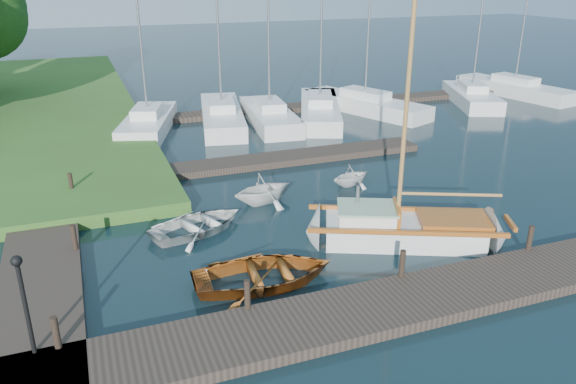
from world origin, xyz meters
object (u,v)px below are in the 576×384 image
object	(u,v)px
mooring_post_3	(530,238)
mooring_post_4	(74,237)
marina_boat_3	(320,108)
marina_boat_0	(148,121)
mooring_post_5	(71,183)
tender_a	(198,222)
lamp_post	(23,292)
tender_d	(352,174)
tender_b	(263,187)
dinghy	(264,270)
marina_boat_4	(365,103)
marina_boat_1	(222,114)
marina_boat_6	(471,95)
sailboat	(408,231)
marina_boat_7	(514,88)
mooring_post_2	(402,263)
mooring_post_0	(56,332)
mooring_post_1	(247,294)
marina_boat_2	(270,114)

from	to	relation	value
mooring_post_3	mooring_post_4	size ratio (longest dim) A/B	1.00
mooring_post_4	marina_boat_3	xyz separation A→B (m)	(14.23, 13.63, -0.14)
marina_boat_0	marina_boat_3	xyz separation A→B (m)	(10.09, -0.49, -0.02)
mooring_post_5	tender_a	world-z (taller)	mooring_post_5
lamp_post	tender_d	xyz separation A→B (m)	(11.84, 7.68, -1.38)
mooring_post_3	tender_b	bearing A→B (deg)	130.79
dinghy	tender_b	xyz separation A→B (m)	(1.89, 5.68, 0.23)
lamp_post	marina_boat_4	size ratio (longest dim) A/B	0.23
marina_boat_1	marina_boat_6	size ratio (longest dim) A/B	0.90
sailboat	marina_boat_1	world-z (taller)	marina_boat_1
mooring_post_4	dinghy	bearing A→B (deg)	-35.52
marina_boat_7	marina_boat_0	bearing A→B (deg)	80.05
mooring_post_2	mooring_post_4	world-z (taller)	same
mooring_post_0	tender_a	size ratio (longest dim) A/B	0.24
mooring_post_0	sailboat	size ratio (longest dim) A/B	0.08
mooring_post_4	mooring_post_5	size ratio (longest dim) A/B	1.00
mooring_post_1	marina_boat_4	size ratio (longest dim) A/B	0.08
mooring_post_0	mooring_post_2	bearing A→B (deg)	0.00
marina_boat_6	marina_boat_2	bearing A→B (deg)	113.16
tender_d	marina_boat_6	world-z (taller)	marina_boat_6
marina_boat_2	marina_boat_6	bearing A→B (deg)	-82.58
mooring_post_1	mooring_post_2	bearing A→B (deg)	0.00
marina_boat_1	mooring_post_2	bearing A→B (deg)	-168.13
marina_boat_2	marina_boat_4	xyz separation A→B (m)	(6.57, 0.73, -0.01)
marina_boat_6	marina_boat_7	xyz separation A→B (m)	(4.54, 1.12, -0.00)
mooring_post_5	marina_boat_2	distance (m)	13.67
marina_boat_4	marina_boat_0	bearing A→B (deg)	67.41
marina_boat_2	marina_boat_4	world-z (taller)	marina_boat_2
mooring_post_1	marina_boat_2	distance (m)	19.51
mooring_post_3	marina_boat_6	bearing A→B (deg)	56.61
mooring_post_1	mooring_post_5	size ratio (longest dim) A/B	1.00
mooring_post_1	mooring_post_5	xyz separation A→B (m)	(-4.00, 10.00, 0.00)
mooring_post_1	tender_d	xyz separation A→B (m)	(6.84, 7.68, -0.21)
mooring_post_2	marina_boat_4	xyz separation A→B (m)	(8.97, 18.97, -0.14)
sailboat	dinghy	distance (m)	5.33
mooring_post_5	lamp_post	world-z (taller)	lamp_post
marina_boat_0	marina_boat_7	size ratio (longest dim) A/B	1.02
sailboat	mooring_post_3	bearing A→B (deg)	-15.55
marina_boat_6	mooring_post_3	bearing A→B (deg)	168.80
tender_b	tender_d	bearing A→B (deg)	-94.99
tender_b	marina_boat_3	distance (m)	13.66
mooring_post_4	tender_d	size ratio (longest dim) A/B	0.43
marina_boat_0	marina_boat_1	distance (m)	4.23
lamp_post	mooring_post_4	bearing A→B (deg)	78.69
mooring_post_1	tender_d	size ratio (longest dim) A/B	0.43
marina_boat_7	marina_boat_3	bearing A→B (deg)	82.57
mooring_post_1	dinghy	bearing A→B (deg)	57.74
mooring_post_0	mooring_post_5	bearing A→B (deg)	87.14
mooring_post_0	tender_b	distance (m)	10.24
mooring_post_0	mooring_post_2	world-z (taller)	same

